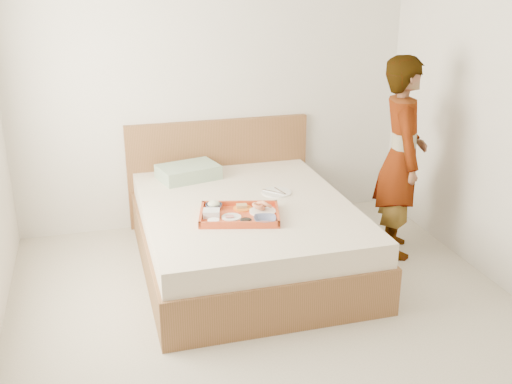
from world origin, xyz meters
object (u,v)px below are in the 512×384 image
at_px(tray, 239,214).
at_px(dinner_plate, 277,192).
at_px(bed, 246,234).
at_px(person, 401,158).

relative_size(tray, dinner_plate, 2.37).
height_order(bed, person, person).
xyz_separation_m(bed, tray, (-0.12, -0.26, 0.29)).
distance_m(tray, dinner_plate, 0.57).
distance_m(bed, tray, 0.41).
bearing_deg(bed, tray, -114.39).
xyz_separation_m(tray, dinner_plate, (0.41, 0.40, -0.02)).
xyz_separation_m(dinner_plate, person, (0.96, -0.21, 0.27)).
bearing_deg(tray, bed, 80.19).
bearing_deg(dinner_plate, person, -12.28).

